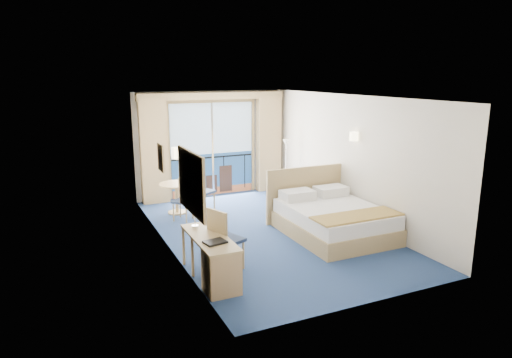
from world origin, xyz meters
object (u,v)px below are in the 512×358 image
desk_chair (223,236)px  nightstand (318,199)px  armchair (304,193)px  table_chair_a (201,189)px  bed (332,218)px  round_table (177,191)px  table_chair_b (184,197)px  desk (219,265)px  floor_lamp (286,153)px

desk_chair → nightstand: bearing=-76.4°
armchair → desk_chair: bearing=16.0°
armchair → table_chair_a: (-2.44, 0.47, 0.25)m
bed → nightstand: bed is taller
round_table → table_chair_a: (0.50, -0.23, 0.04)m
table_chair_a → table_chair_b: table_chair_a is taller
desk_chair → round_table: bearing=-24.1°
bed → desk: bed is taller
desk → round_table: round_table is taller
armchair → desk_chair: size_ratio=0.67×
bed → armchair: size_ratio=3.18×
nightstand → desk: bearing=-140.8°
bed → armchair: bearing=75.5°
nightstand → desk: (-3.53, -2.87, 0.14)m
floor_lamp → round_table: size_ratio=1.92×
bed → round_table: bed is taller
nightstand → table_chair_a: 2.76m
armchair → desk_chair: desk_chair is taller
armchair → floor_lamp: floor_lamp is taller
bed → table_chair_a: size_ratio=2.22×
desk → desk_chair: bearing=63.8°
floor_lamp → table_chair_a: size_ratio=1.47×
nightstand → desk_chair: size_ratio=0.47×
table_chair_a → desk: bearing=136.6°
nightstand → floor_lamp: size_ratio=0.33×
armchair → table_chair_a: size_ratio=0.70×
nightstand → desk: 4.55m
desk → floor_lamp: bearing=51.5°
bed → armchair: 2.04m
armchair → bed: bearing=50.3°
desk → table_chair_b: table_chair_b is taller
desk → table_chair_a: (0.93, 3.76, 0.18)m
floor_lamp → table_chair_a: bearing=-168.2°
desk → desk_chair: size_ratio=1.41×
nightstand → table_chair_b: table_chair_b is taller
bed → nightstand: (0.67, 1.56, -0.08)m
desk → table_chair_b: (0.47, 3.48, 0.11)m
nightstand → armchair: bearing=111.2°
desk → round_table: bearing=83.8°
bed → table_chair_b: (-2.39, 2.17, 0.17)m
floor_lamp → table_chair_b: bearing=-164.8°
bed → table_chair_a: (-1.93, 2.45, 0.24)m
floor_lamp → nightstand: bearing=-85.1°
bed → floor_lamp: size_ratio=1.50×
floor_lamp → table_chair_b: 3.11m
floor_lamp → round_table: 3.05m
bed → floor_lamp: 3.12m
floor_lamp → desk: size_ratio=1.01×
floor_lamp → desk_chair: floor_lamp is taller
table_chair_b → bed: bearing=1.4°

